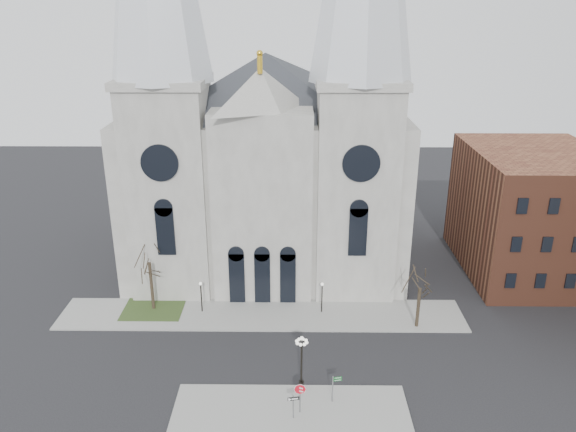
{
  "coord_description": "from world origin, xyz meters",
  "views": [
    {
      "loc": [
        3.15,
        -37.56,
        29.3
      ],
      "look_at": [
        2.67,
        8.0,
        11.77
      ],
      "focal_mm": 35.0,
      "sensor_mm": 36.0,
      "label": 1
    }
  ],
  "objects_px": {
    "globe_lamp": "(302,357)",
    "one_way_sign": "(293,403)",
    "street_name_sign": "(334,387)",
    "stop_sign": "(300,392)"
  },
  "relations": [
    {
      "from": "stop_sign",
      "to": "one_way_sign",
      "type": "distance_m",
      "value": 0.94
    },
    {
      "from": "street_name_sign",
      "to": "globe_lamp",
      "type": "bearing_deg",
      "value": 139.98
    },
    {
      "from": "globe_lamp",
      "to": "street_name_sign",
      "type": "xyz_separation_m",
      "value": [
        2.48,
        -1.44,
        -1.72
      ]
    },
    {
      "from": "stop_sign",
      "to": "one_way_sign",
      "type": "relative_size",
      "value": 1.28
    },
    {
      "from": "stop_sign",
      "to": "globe_lamp",
      "type": "distance_m",
      "value": 2.97
    },
    {
      "from": "globe_lamp",
      "to": "one_way_sign",
      "type": "xyz_separation_m",
      "value": [
        -0.63,
        -3.34,
        -1.72
      ]
    },
    {
      "from": "globe_lamp",
      "to": "one_way_sign",
      "type": "relative_size",
      "value": 2.45
    },
    {
      "from": "stop_sign",
      "to": "one_way_sign",
      "type": "height_order",
      "value": "stop_sign"
    },
    {
      "from": "one_way_sign",
      "to": "street_name_sign",
      "type": "height_order",
      "value": "street_name_sign"
    },
    {
      "from": "stop_sign",
      "to": "one_way_sign",
      "type": "bearing_deg",
      "value": -106.13
    }
  ]
}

